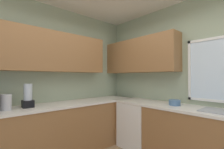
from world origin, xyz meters
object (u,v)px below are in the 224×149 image
bowl (175,103)px  blender_appliance (28,97)px  dishwasher (138,124)px  kettle (6,102)px

bowl → blender_appliance: 2.31m
dishwasher → blender_appliance: bearing=-110.1°
dishwasher → blender_appliance: 2.02m
blender_appliance → bowl: bearing=52.8°
kettle → blender_appliance: size_ratio=0.62×
dishwasher → blender_appliance: blender_appliance is taller
dishwasher → bowl: 0.90m
bowl → blender_appliance: bearing=-127.2°
blender_appliance → kettle: bearing=-85.9°
dishwasher → kettle: (-0.64, -2.08, 0.58)m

